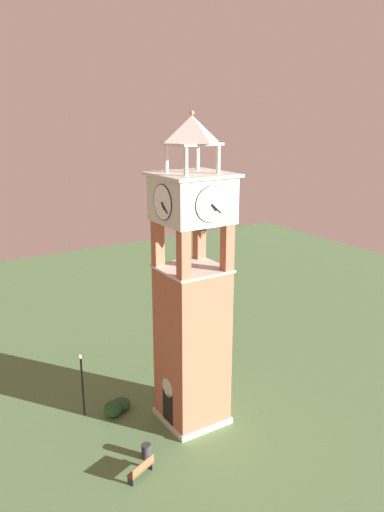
{
  "coord_description": "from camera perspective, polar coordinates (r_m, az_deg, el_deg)",
  "views": [
    {
      "loc": [
        22.37,
        -14.17,
        17.81
      ],
      "look_at": [
        0.0,
        0.0,
        10.15
      ],
      "focal_mm": 35.4,
      "sensor_mm": 36.0,
      "label": 1
    }
  ],
  "objects": [
    {
      "name": "trash_bin",
      "position": [
        28.82,
        -5.18,
        -21.11
      ],
      "size": [
        0.52,
        0.52,
        0.8
      ],
      "primitive_type": "cylinder",
      "color": "#2D2D33",
      "rests_on": "ground"
    },
    {
      "name": "ground",
      "position": [
        31.91,
        -0.0,
        -17.79
      ],
      "size": [
        80.0,
        80.0,
        0.0
      ],
      "primitive_type": "plane",
      "color": "#517547"
    },
    {
      "name": "lamp_post",
      "position": [
        31.35,
        -12.36,
        -12.78
      ],
      "size": [
        0.36,
        0.36,
        4.14
      ],
      "color": "black",
      "rests_on": "ground"
    },
    {
      "name": "shrub_left_of_tower",
      "position": [
        32.78,
        -8.03,
        -16.24
      ],
      "size": [
        1.17,
        1.17,
        0.69
      ],
      "primitive_type": "ellipsoid",
      "color": "#234C28",
      "rests_on": "ground"
    },
    {
      "name": "shrub_near_entry",
      "position": [
        32.12,
        -8.92,
        -16.7
      ],
      "size": [
        1.09,
        1.09,
        0.98
      ],
      "primitive_type": "ellipsoid",
      "color": "#234C28",
      "rests_on": "ground"
    },
    {
      "name": "clock_tower",
      "position": [
        28.46,
        -0.0,
        -5.38
      ],
      "size": [
        3.9,
        3.9,
        17.81
      ],
      "color": "#AD5B42",
      "rests_on": "ground"
    },
    {
      "name": "park_bench",
      "position": [
        27.62,
        -5.74,
        -22.82
      ],
      "size": [
        1.0,
        1.65,
        0.95
      ],
      "color": "brown",
      "rests_on": "ground"
    }
  ]
}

